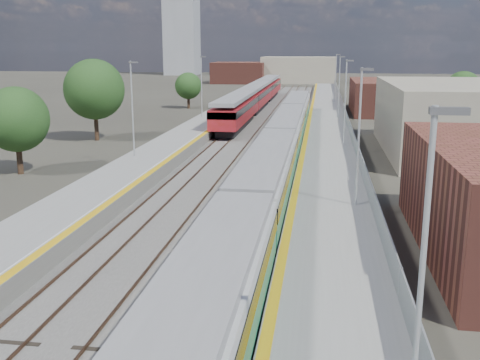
# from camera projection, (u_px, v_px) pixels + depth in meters

# --- Properties ---
(ground) EXTENTS (320.00, 320.00, 0.00)m
(ground) POSITION_uv_depth(u_px,v_px,m) (277.00, 140.00, 59.24)
(ground) COLOR #47443A
(ground) RESTS_ON ground
(ballast_bed) EXTENTS (10.50, 155.00, 0.06)m
(ballast_bed) POSITION_uv_depth(u_px,v_px,m) (258.00, 136.00, 61.96)
(ballast_bed) COLOR #565451
(ballast_bed) RESTS_ON ground
(tracks) EXTENTS (8.96, 160.00, 0.17)m
(tracks) POSITION_uv_depth(u_px,v_px,m) (265.00, 133.00, 63.47)
(tracks) COLOR #4C3323
(tracks) RESTS_ON ground
(platform_right) EXTENTS (4.70, 155.00, 8.52)m
(platform_right) POSITION_uv_depth(u_px,v_px,m) (327.00, 133.00, 60.78)
(platform_right) COLOR slate
(platform_right) RESTS_ON ground
(platform_left) EXTENTS (4.30, 155.00, 8.52)m
(platform_left) POSITION_uv_depth(u_px,v_px,m) (198.00, 130.00, 62.79)
(platform_left) COLOR slate
(platform_left) RESTS_ON ground
(buildings) EXTENTS (72.00, 185.50, 40.00)m
(buildings) POSITION_uv_depth(u_px,v_px,m) (235.00, 43.00, 144.62)
(buildings) COLOR brown
(buildings) RESTS_ON ground
(green_train) EXTENTS (2.74, 76.32, 3.01)m
(green_train) POSITION_uv_depth(u_px,v_px,m) (279.00, 148.00, 42.19)
(green_train) COLOR black
(green_train) RESTS_ON ground
(red_train) EXTENTS (3.05, 61.80, 3.85)m
(red_train) POSITION_uv_depth(u_px,v_px,m) (256.00, 95.00, 86.84)
(red_train) COLOR black
(red_train) RESTS_ON ground
(tree_a) EXTENTS (4.95, 4.95, 6.71)m
(tree_a) POSITION_uv_depth(u_px,v_px,m) (16.00, 119.00, 42.41)
(tree_a) COLOR #382619
(tree_a) RESTS_ON ground
(tree_b) EXTENTS (6.22, 6.22, 8.43)m
(tree_b) POSITION_uv_depth(u_px,v_px,m) (94.00, 89.00, 57.83)
(tree_b) COLOR #382619
(tree_b) RESTS_ON ground
(tree_c) EXTENTS (4.20, 4.20, 5.69)m
(tree_c) POSITION_uv_depth(u_px,v_px,m) (188.00, 86.00, 88.96)
(tree_c) COLOR #382619
(tree_c) RESTS_ON ground
(tree_d) EXTENTS (4.75, 4.75, 6.44)m
(tree_d) POSITION_uv_depth(u_px,v_px,m) (463.00, 89.00, 76.15)
(tree_d) COLOR #382619
(tree_d) RESTS_ON ground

